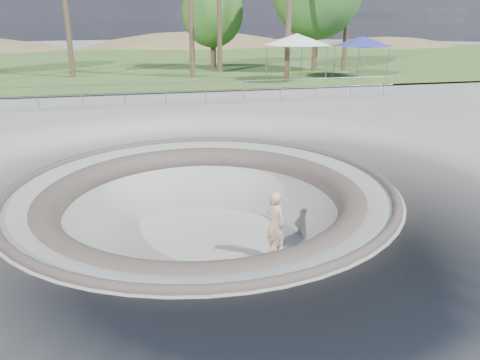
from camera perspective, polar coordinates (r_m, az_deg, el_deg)
The scene contains 10 objects.
ground at distance 12.53m, azimuth -4.67°, elevation -0.84°, with size 180.00×180.00×0.00m, color gray.
skate_bowl at distance 13.27m, azimuth -4.46°, elevation -8.27°, with size 14.00×14.00×4.10m.
grass_strip at distance 45.86m, azimuth -11.21°, elevation 13.90°, with size 180.00×36.00×0.12m.
distant_hills at distance 69.96m, azimuth -8.49°, elevation 9.84°, with size 103.20×45.00×28.60m.
safety_railing at distance 23.98m, azimuth -9.06°, elevation 10.44°, with size 25.00×0.06×1.03m.
skateboard at distance 12.96m, azimuth 4.25°, elevation -8.99°, with size 0.86×0.34×0.09m.
skater at distance 12.56m, azimuth 4.35°, elevation -5.32°, with size 0.65×0.43×1.79m, color tan.
canopy_white at distance 31.51m, azimuth 6.94°, elevation 16.64°, with size 5.71×5.71×2.98m.
canopy_blue at distance 34.46m, azimuth 14.69°, elevation 16.04°, with size 4.98×4.98×2.74m.
bushy_tree_mid at distance 39.35m, azimuth -3.37°, elevation 19.65°, with size 4.87×4.43×7.03m.
Camera 1 is at (-1.64, -11.65, 4.31)m, focal length 35.00 mm.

